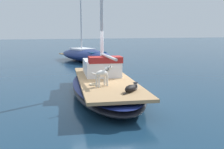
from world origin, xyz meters
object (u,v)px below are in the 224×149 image
Objects in this scene: dog_black at (131,88)px; coiled_rope at (94,84)px; dog_white at (103,74)px; sailboat_main at (105,87)px; moored_boat_far_astern at (86,55)px; deck_winch at (135,86)px.

dog_black reaches higher than coiled_rope.
coiled_rope is at bearing 124.54° from dog_black.
dog_white reaches higher than coiled_rope.
moored_boat_far_astern is at bearing 84.12° from sailboat_main.
dog_black is at bearing -55.46° from coiled_rope.
dog_white reaches higher than sailboat_main.
dog_white is 0.11× the size of moored_boat_far_astern.
moored_boat_far_astern is at bearing 86.18° from dog_black.
dog_white is 4.14× the size of deck_winch.
sailboat_main is at bearing 96.78° from dog_black.
dog_white is 12.99m from moored_boat_far_astern.
dog_white is at bearing -45.58° from coiled_rope.
sailboat_main is 8.53× the size of dog_white.
coiled_rope is at bearing -98.33° from moored_boat_far_astern.
sailboat_main is 0.97× the size of moored_boat_far_astern.
moored_boat_far_astern is at bearing 87.30° from deck_winch.
dog_black reaches higher than deck_winch.
dog_black is at bearing -83.22° from sailboat_main.
deck_winch is at bearing -92.70° from moored_boat_far_astern.
sailboat_main is 9.89× the size of dog_black.
deck_winch is 0.03× the size of moored_boat_far_astern.
dog_white reaches higher than deck_winch.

